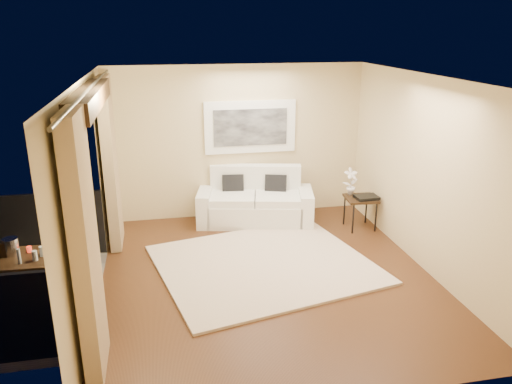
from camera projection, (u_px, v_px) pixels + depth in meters
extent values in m
plane|color=#4E2C17|center=(267.00, 276.00, 6.94)|extent=(5.00, 5.00, 0.00)
plane|color=white|center=(269.00, 79.00, 6.08)|extent=(5.00, 5.00, 0.00)
plane|color=beige|center=(238.00, 142.00, 8.83)|extent=(4.50, 0.00, 4.50)
plane|color=beige|center=(333.00, 273.00, 4.18)|extent=(4.50, 0.00, 4.50)
plane|color=beige|center=(426.00, 175.00, 6.92)|extent=(0.00, 5.00, 5.00)
plane|color=beige|center=(103.00, 158.00, 7.81)|extent=(0.00, 2.70, 2.70)
plane|color=beige|center=(64.00, 262.00, 4.37)|extent=(0.00, 2.70, 2.70)
plane|color=beige|center=(77.00, 96.00, 5.71)|extent=(0.00, 2.40, 2.40)
cube|color=black|center=(89.00, 98.00, 5.74)|extent=(0.28, 2.40, 0.22)
cube|color=#605B56|center=(27.00, 304.00, 6.37)|extent=(1.80, 2.60, 0.12)
cube|color=black|center=(42.00, 226.00, 7.37)|extent=(1.80, 0.06, 1.00)
cube|color=tan|center=(110.00, 164.00, 7.57)|extent=(0.16, 0.75, 2.62)
cube|color=tan|center=(85.00, 250.00, 4.68)|extent=(0.16, 0.75, 2.62)
cylinder|color=#4C473F|center=(89.00, 89.00, 5.71)|extent=(0.04, 4.80, 0.04)
cube|color=white|center=(250.00, 127.00, 8.76)|extent=(1.62, 0.05, 0.92)
cube|color=black|center=(251.00, 127.00, 8.73)|extent=(1.30, 0.02, 0.64)
cube|color=beige|center=(264.00, 264.00, 7.25)|extent=(3.41, 3.13, 0.04)
cube|color=white|center=(255.00, 211.00, 8.79)|extent=(1.75, 1.17, 0.40)
cube|color=white|center=(256.00, 186.00, 8.99)|extent=(1.62, 0.54, 0.78)
cube|color=white|center=(205.00, 206.00, 8.77)|extent=(0.40, 0.88, 0.59)
cube|color=white|center=(305.00, 207.00, 8.75)|extent=(0.40, 0.88, 0.59)
cube|color=white|center=(233.00, 198.00, 8.69)|extent=(0.90, 0.90, 0.13)
cube|color=white|center=(278.00, 198.00, 8.68)|extent=(0.90, 0.90, 0.13)
cube|color=black|center=(233.00, 185.00, 8.84)|extent=(0.40, 0.22, 0.39)
cube|color=black|center=(276.00, 185.00, 8.83)|extent=(0.42, 0.29, 0.39)
cube|color=black|center=(361.00, 199.00, 8.43)|extent=(0.54, 0.54, 0.04)
cylinder|color=black|center=(353.00, 219.00, 8.30)|extent=(0.03, 0.03, 0.52)
cylinder|color=black|center=(376.00, 217.00, 8.37)|extent=(0.03, 0.03, 0.52)
cylinder|color=black|center=(344.00, 210.00, 8.67)|extent=(0.03, 0.03, 0.52)
cylinder|color=black|center=(366.00, 209.00, 8.75)|extent=(0.03, 0.03, 0.52)
cube|color=black|center=(367.00, 197.00, 8.37)|extent=(0.39, 0.30, 0.05)
imported|color=white|center=(351.00, 182.00, 8.47)|extent=(0.27, 0.20, 0.48)
cube|color=black|center=(24.00, 259.00, 5.81)|extent=(0.67, 0.67, 0.05)
cylinder|color=black|center=(48.00, 297.00, 5.74)|extent=(0.04, 0.04, 0.70)
cylinder|color=black|center=(11.00, 279.00, 6.13)|extent=(0.04, 0.04, 0.70)
cylinder|color=black|center=(56.00, 275.00, 6.23)|extent=(0.04, 0.04, 0.70)
cylinder|color=black|center=(1.00, 271.00, 6.63)|extent=(0.03, 0.03, 0.44)
cylinder|color=black|center=(12.00, 313.00, 5.68)|extent=(0.03, 0.03, 0.41)
cylinder|color=black|center=(16.00, 299.00, 5.98)|extent=(0.03, 0.03, 0.41)
cylinder|color=silver|center=(11.00, 246.00, 5.84)|extent=(0.18, 0.18, 0.20)
cylinder|color=red|center=(29.00, 249.00, 5.92)|extent=(0.06, 0.06, 0.07)
cylinder|color=silver|center=(19.00, 256.00, 5.61)|extent=(0.04, 0.04, 0.18)
cylinder|color=silver|center=(35.00, 256.00, 5.70)|extent=(0.06, 0.06, 0.12)
cylinder|color=white|center=(42.00, 251.00, 5.81)|extent=(0.06, 0.06, 0.12)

